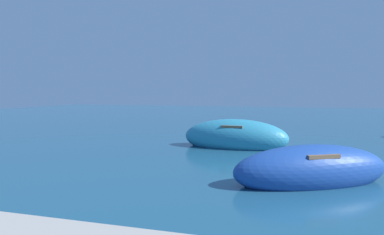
% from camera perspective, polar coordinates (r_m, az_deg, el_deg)
% --- Properties ---
extents(moored_boat_2, '(3.82, 2.86, 1.13)m').
position_cam_1_polar(moored_boat_2, '(8.26, 19.00, -8.08)').
color(moored_boat_2, '#1E479E').
rests_on(moored_boat_2, ground).
extents(moored_boat_3, '(3.90, 1.69, 1.34)m').
position_cam_1_polar(moored_boat_3, '(12.83, 7.08, -3.21)').
color(moored_boat_3, teal).
rests_on(moored_boat_3, ground).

